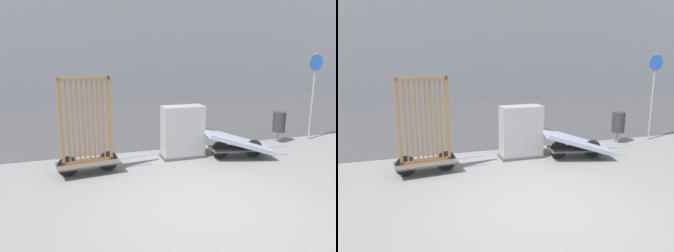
# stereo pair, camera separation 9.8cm
# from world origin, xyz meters

# --- Properties ---
(ground_plane) EXTENTS (60.00, 60.00, 0.00)m
(ground_plane) POSITION_xyz_m (0.00, 0.00, 0.00)
(ground_plane) COLOR slate
(road_strip) EXTENTS (56.00, 9.54, 0.01)m
(road_strip) POSITION_xyz_m (0.00, 8.42, 0.00)
(road_strip) COLOR #424244
(road_strip) RESTS_ON ground_plane
(building_facade) EXTENTS (48.00, 4.00, 11.34)m
(building_facade) POSITION_xyz_m (0.00, 15.19, 5.67)
(building_facade) COLOR gray
(building_facade) RESTS_ON ground_plane
(bike_cart_with_bedframe) EXTENTS (2.14, 0.78, 2.24)m
(bike_cart_with_bedframe) POSITION_xyz_m (-1.94, 2.31, 0.78)
(bike_cart_with_bedframe) COLOR #4C4742
(bike_cart_with_bedframe) RESTS_ON ground_plane
(bike_cart_with_mattress) EXTENTS (2.35, 1.24, 0.78)m
(bike_cart_with_mattress) POSITION_xyz_m (1.94, 2.31, 0.42)
(bike_cart_with_mattress) COLOR #4C4742
(bike_cart_with_mattress) RESTS_ON ground_plane
(utility_cabinet) EXTENTS (1.15, 0.57, 1.40)m
(utility_cabinet) POSITION_xyz_m (0.57, 2.81, 0.66)
(utility_cabinet) COLOR #4C4C4C
(utility_cabinet) RESTS_ON ground_plane
(trash_bin) EXTENTS (0.39, 0.39, 0.96)m
(trash_bin) POSITION_xyz_m (3.95, 3.30, 0.64)
(trash_bin) COLOR gray
(trash_bin) RESTS_ON ground_plane
(sign_post) EXTENTS (0.49, 0.06, 2.75)m
(sign_post) POSITION_xyz_m (5.13, 3.29, 1.73)
(sign_post) COLOR gray
(sign_post) RESTS_ON ground_plane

